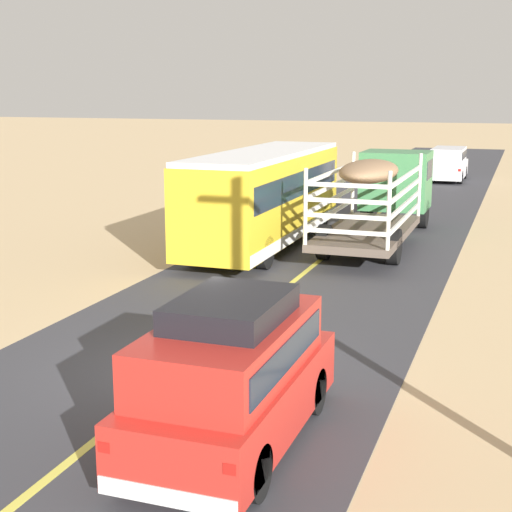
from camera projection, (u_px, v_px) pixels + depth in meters
name	position (u px, v px, depth m)	size (l,w,h in m)	color
ground_plane	(184.00, 370.00, 14.34)	(240.00, 240.00, 0.00)	tan
road_surface	(184.00, 370.00, 14.34)	(8.00, 120.00, 0.02)	#38383D
road_centre_line	(184.00, 369.00, 14.34)	(0.16, 117.60, 0.00)	#D8CC4C
suv_near	(232.00, 373.00, 11.03)	(1.90, 4.62, 2.29)	#B2261E
livestock_truck	(386.00, 187.00, 27.15)	(2.53, 9.70, 3.02)	#3F7F4C
bus	(265.00, 195.00, 25.42)	(2.54, 10.00, 3.21)	gold
car_far	(448.00, 163.00, 44.30)	(1.90, 4.62, 1.93)	silver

